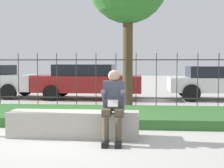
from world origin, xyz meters
name	(u,v)px	position (x,y,z in m)	size (l,w,h in m)	color
ground_plane	(70,137)	(0.00, 0.00, 0.00)	(60.00, 60.00, 0.00)	#B2AFA8
stone_bench	(74,125)	(0.07, 0.00, 0.22)	(2.49, 0.55, 0.49)	#ADA89E
person_seated_reader	(114,102)	(0.86, -0.31, 0.71)	(0.42, 0.73, 1.29)	black
grass_berm	(86,115)	(0.00, 1.86, 0.11)	(10.03, 2.33, 0.22)	#33662D
iron_fence	(96,80)	(0.00, 3.72, 0.90)	(8.03, 0.03, 1.73)	#332D28
car_parked_right	(219,82)	(4.45, 6.52, 0.71)	(3.99, 2.00, 1.30)	silver
car_parked_center	(88,80)	(-0.70, 6.44, 0.73)	(4.20, 1.97, 1.37)	maroon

